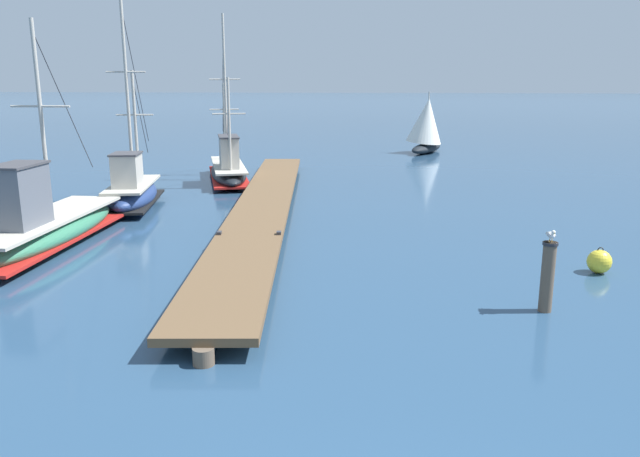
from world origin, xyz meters
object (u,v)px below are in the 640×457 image
perched_seagull (551,235)px  fishing_boat_0 (42,226)px  distant_sailboat (426,126)px  fishing_boat_1 (132,190)px  mooring_piling (548,275)px  fishing_boat_2 (228,168)px  mooring_buoy (599,262)px

perched_seagull → fishing_boat_0: bearing=163.7°
fishing_boat_0 → distant_sailboat: 26.35m
fishing_boat_1 → distant_sailboat: bearing=57.6°
fishing_boat_1 → perched_seagull: (12.05, -8.94, 0.91)m
fishing_boat_0 → mooring_piling: (12.48, -3.66, 0.14)m
mooring_piling → fishing_boat_0: bearing=163.6°
perched_seagull → fishing_boat_2: bearing=123.6°
mooring_buoy → fishing_boat_2: bearing=133.9°
fishing_boat_0 → fishing_boat_2: size_ratio=0.98×
fishing_boat_1 → mooring_piling: bearing=-36.6°
fishing_boat_0 → perched_seagull: size_ratio=18.63×
mooring_piling → fishing_boat_1: bearing=143.4°
fishing_boat_0 → mooring_buoy: 14.43m
fishing_boat_1 → mooring_buoy: (13.97, -6.24, -0.38)m
fishing_boat_0 → distant_sailboat: fishing_boat_0 is taller
fishing_boat_2 → distant_sailboat: (9.56, 11.95, 1.07)m
fishing_boat_1 → mooring_piling: fishing_boat_1 is taller
fishing_boat_0 → distant_sailboat: size_ratio=1.60×
mooring_piling → distant_sailboat: distant_sailboat is taller
perched_seagull → mooring_buoy: (1.92, 2.70, -1.29)m
fishing_boat_1 → mooring_piling: size_ratio=5.10×
perched_seagull → mooring_buoy: 3.55m
fishing_boat_0 → mooring_piling: fishing_boat_0 is taller
fishing_boat_1 → mooring_buoy: 15.30m
fishing_boat_1 → distant_sailboat: fishing_boat_1 is taller
fishing_boat_0 → mooring_piling: bearing=-16.4°
perched_seagull → mooring_buoy: perched_seagull is taller
mooring_piling → distant_sailboat: 27.14m
fishing_boat_2 → mooring_buoy: bearing=-46.1°
fishing_boat_1 → distant_sailboat: (11.53, 18.17, 1.03)m
fishing_boat_1 → mooring_buoy: size_ratio=11.37×
mooring_piling → fishing_boat_2: bearing=123.6°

